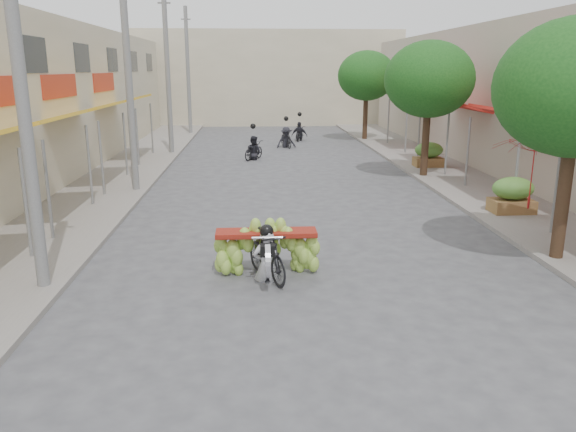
{
  "coord_description": "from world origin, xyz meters",
  "views": [
    {
      "loc": [
        -1.3,
        -7.47,
        4.17
      ],
      "look_at": [
        -0.57,
        4.22,
        1.1
      ],
      "focal_mm": 35.0,
      "sensor_mm": 36.0,
      "label": 1
    }
  ],
  "objects": [
    {
      "name": "ground",
      "position": [
        0.0,
        0.0,
        0.0
      ],
      "size": [
        120.0,
        120.0,
        0.0
      ],
      "primitive_type": "plane",
      "color": "#535358",
      "rests_on": "ground"
    },
    {
      "name": "sidewalk_left",
      "position": [
        -7.0,
        15.0,
        0.06
      ],
      "size": [
        4.0,
        60.0,
        0.12
      ],
      "primitive_type": "cube",
      "color": "gray",
      "rests_on": "ground"
    },
    {
      "name": "sidewalk_right",
      "position": [
        7.0,
        15.0,
        0.06
      ],
      "size": [
        4.0,
        60.0,
        0.12
      ],
      "primitive_type": "cube",
      "color": "gray",
      "rests_on": "ground"
    },
    {
      "name": "far_building",
      "position": [
        0.0,
        38.0,
        3.5
      ],
      "size": [
        20.0,
        6.0,
        7.0
      ],
      "primitive_type": "cube",
      "color": "beige",
      "rests_on": "ground"
    },
    {
      "name": "utility_pole_near",
      "position": [
        -5.4,
        3.0,
        4.03
      ],
      "size": [
        0.6,
        0.24,
        8.0
      ],
      "color": "slate",
      "rests_on": "ground"
    },
    {
      "name": "utility_pole_mid",
      "position": [
        -5.4,
        12.0,
        4.03
      ],
      "size": [
        0.6,
        0.24,
        8.0
      ],
      "color": "slate",
      "rests_on": "ground"
    },
    {
      "name": "utility_pole_far",
      "position": [
        -5.4,
        21.0,
        4.03
      ],
      "size": [
        0.6,
        0.24,
        8.0
      ],
      "color": "slate",
      "rests_on": "ground"
    },
    {
      "name": "utility_pole_back",
      "position": [
        -5.4,
        30.0,
        4.03
      ],
      "size": [
        0.6,
        0.24,
        8.0
      ],
      "color": "slate",
      "rests_on": "ground"
    },
    {
      "name": "street_tree_mid",
      "position": [
        5.4,
        14.0,
        3.78
      ],
      "size": [
        3.4,
        3.4,
        5.25
      ],
      "color": "#3A2719",
      "rests_on": "ground"
    },
    {
      "name": "street_tree_far",
      "position": [
        5.4,
        26.0,
        3.78
      ],
      "size": [
        3.4,
        3.4,
        5.25
      ],
      "color": "#3A2719",
      "rests_on": "ground"
    },
    {
      "name": "produce_crate_mid",
      "position": [
        6.2,
        8.0,
        0.71
      ],
      "size": [
        1.2,
        0.88,
        1.16
      ],
      "color": "brown",
      "rests_on": "ground"
    },
    {
      "name": "produce_crate_far",
      "position": [
        6.2,
        16.0,
        0.71
      ],
      "size": [
        1.2,
        0.88,
        1.16
      ],
      "color": "brown",
      "rests_on": "ground"
    },
    {
      "name": "banana_motorbike",
      "position": [
        -1.06,
        3.48,
        0.67
      ],
      "size": [
        2.2,
        1.89,
        1.96
      ],
      "color": "black",
      "rests_on": "ground"
    },
    {
      "name": "market_umbrella",
      "position": [
        5.86,
        6.33,
        2.58
      ],
      "size": [
        2.75,
        2.75,
        1.95
      ],
      "rotation": [
        0.0,
        0.0,
        -0.35
      ],
      "color": "#A91617",
      "rests_on": "ground"
    },
    {
      "name": "pedestrian",
      "position": [
        6.2,
        16.26,
        1.09
      ],
      "size": [
        1.1,
        1.03,
        1.93
      ],
      "rotation": [
        0.0,
        0.0,
        3.79
      ],
      "color": "white",
      "rests_on": "ground"
    },
    {
      "name": "bg_motorbike_a",
      "position": [
        -1.29,
        19.09,
        0.75
      ],
      "size": [
        1.24,
        1.64,
        1.95
      ],
      "color": "black",
      "rests_on": "ground"
    },
    {
      "name": "bg_motorbike_b",
      "position": [
        0.5,
        23.15,
        0.83
      ],
      "size": [
        1.16,
        1.89,
        1.95
      ],
      "color": "black",
      "rests_on": "ground"
    },
    {
      "name": "bg_motorbike_c",
      "position": [
        1.49,
        26.17,
        0.82
      ],
      "size": [
        1.08,
        1.59,
        1.95
      ],
      "color": "black",
      "rests_on": "ground"
    }
  ]
}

